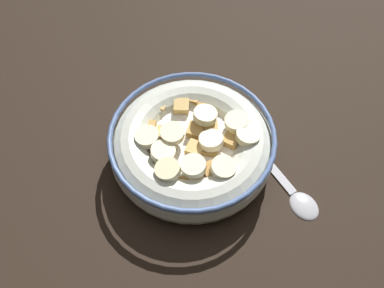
{
  "coord_description": "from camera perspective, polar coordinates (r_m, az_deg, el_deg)",
  "views": [
    {
      "loc": [
        -26.78,
        -8.81,
        45.75
      ],
      "look_at": [
        0.0,
        0.0,
        3.0
      ],
      "focal_mm": 41.44,
      "sensor_mm": 36.0,
      "label": 1
    }
  ],
  "objects": [
    {
      "name": "cereal_bowl",
      "position": [
        0.51,
        0.0,
        -0.17
      ],
      "size": [
        19.17,
        19.17,
        5.98
      ],
      "color": "beige",
      "rests_on": "ground_plane"
    },
    {
      "name": "spoon",
      "position": [
        0.53,
        12.64,
        -5.67
      ],
      "size": [
        11.29,
        12.93,
        0.8
      ],
      "color": "#A5A5AD",
      "rests_on": "ground_plane"
    },
    {
      "name": "ground_plane",
      "position": [
        0.55,
        -0.0,
        -2.31
      ],
      "size": [
        130.92,
        130.92,
        2.0
      ],
      "primitive_type": "cube",
      "color": "black"
    }
  ]
}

